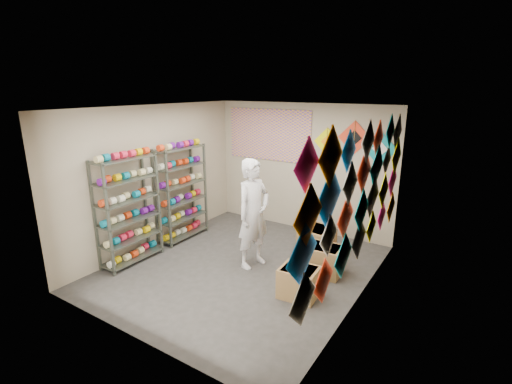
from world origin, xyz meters
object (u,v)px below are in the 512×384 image
Objects in this scene: shelf_rack_back at (181,193)px; carton_c at (317,241)px; shopkeeper at (253,214)px; carton_b at (324,260)px; carton_a at (299,282)px; shelf_rack_front at (128,211)px.

shelf_rack_back reaches higher than carton_c.
carton_c is at bearing -24.91° from shopkeeper.
carton_b is at bearing -49.50° from carton_c.
shelf_rack_back is 3.19m from carton_a.
carton_a is at bearing -68.17° from carton_c.
carton_c is (-0.40, 0.63, 0.02)m from carton_b.
carton_a is at bearing -95.61° from carton_b.
shelf_rack_front is at bearing -173.82° from carton_a.
carton_a is at bearing 10.45° from shelf_rack_front.
carton_c is (2.64, 2.05, -0.69)m from shelf_rack_front.
carton_c is (0.75, 0.99, -0.69)m from shopkeeper.
shopkeeper is at bearing -165.92° from carton_b.
shopkeeper is 3.21× the size of carton_b.
shelf_rack_front is 3.48× the size of carton_a.
shelf_rack_back reaches higher than carton_a.
shopkeeper reaches higher than carton_b.
carton_b is (3.04, 1.42, -0.71)m from shelf_rack_front.
shelf_rack_back is at bearing 94.65° from shopkeeper.
carton_a is 0.93× the size of carton_b.
shelf_rack_back is 3.24× the size of carton_c.
shopkeeper is (1.89, 1.05, -0.01)m from shelf_rack_front.
carton_c reaches higher than carton_b.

